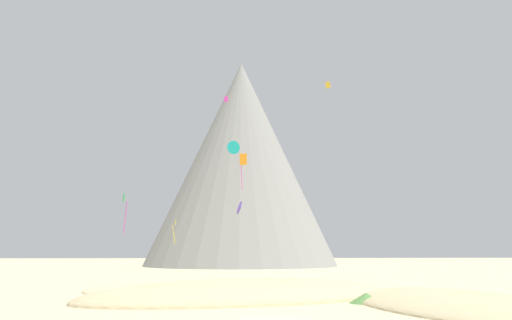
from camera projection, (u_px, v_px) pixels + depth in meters
name	position (u px, v px, depth m)	size (l,w,h in m)	color
dune_foreground_left	(191.00, 290.00, 51.30)	(20.46, 19.12, 2.04)	beige
dune_foreground_right	(247.00, 298.00, 42.45)	(27.60, 13.07, 3.18)	#C6B284
dune_midground	(461.00, 307.00, 36.39)	(24.75, 12.78, 1.99)	#C6B284
bush_far_left	(366.00, 298.00, 38.63)	(2.54, 2.54, 0.77)	#568442
bush_low_patch	(183.00, 290.00, 46.53)	(1.31, 1.31, 0.73)	#386633
bush_far_right	(188.00, 301.00, 37.34)	(2.60, 2.60, 0.63)	#568442
rock_massif	(239.00, 179.00, 127.46)	(58.97, 58.59, 49.61)	gray
kite_gold_high	(328.00, 85.00, 88.26)	(0.88, 0.93, 1.06)	gold
kite_magenta_high	(226.00, 99.00, 79.18)	(0.66, 0.58, 0.86)	#D1339E
kite_green_low	(124.00, 204.00, 60.76)	(0.64, 0.95, 4.57)	green
kite_indigo_low	(240.00, 208.00, 73.45)	(1.21, 2.07, 1.91)	#5138B2
kite_orange_mid	(243.00, 163.00, 68.23)	(0.96, 0.70, 4.79)	orange
kite_teal_mid	(233.00, 148.00, 90.91)	(2.35, 1.12, 2.34)	teal
kite_yellow_low	(175.00, 227.00, 74.56)	(0.52, 0.72, 3.45)	yellow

